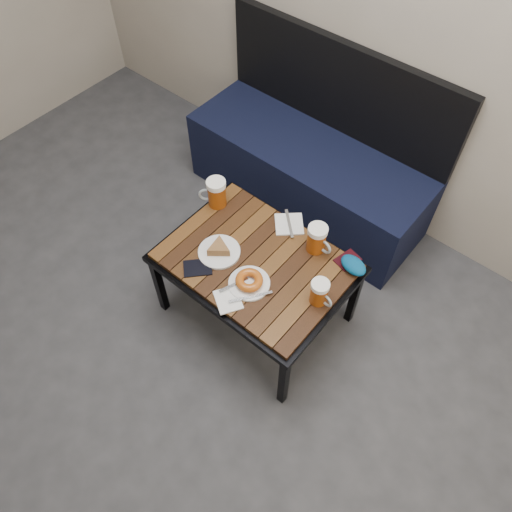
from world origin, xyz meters
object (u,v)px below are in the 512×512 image
Objects in this scene: bench at (310,168)px; knit_pouch at (353,265)px; beer_mug_left at (216,193)px; passport_navy at (198,268)px; cafe_table at (256,265)px; beer_mug_centre at (317,239)px; beer_mug_right at (320,292)px; plate_bagel at (249,282)px; passport_burgundy at (348,260)px; plate_pie at (219,250)px.

knit_pouch is at bearing -42.33° from bench.
beer_mug_left is 1.20× the size of passport_navy.
passport_navy is (0.19, -0.34, -0.07)m from beer_mug_left.
beer_mug_centre is at bearing 52.64° from cafe_table.
beer_mug_left reaches higher than beer_mug_right.
bench is 6.26× the size of plate_bagel.
passport_burgundy is at bearing 105.31° from beer_mug_right.
beer_mug_left is at bearing 148.58° from plate_bagel.
cafe_table is 0.15m from plate_bagel.
beer_mug_centre is 0.17m from passport_burgundy.
bench is at bearing 138.52° from passport_navy.
passport_burgundy is at bearing 35.55° from plate_pie.
knit_pouch is (0.02, 0.23, -0.04)m from beer_mug_right.
beer_mug_left is 0.50m from plate_bagel.
beer_mug_centre is at bearing 94.15° from passport_navy.
beer_mug_right is 1.15× the size of passport_burgundy.
beer_mug_right is at bearing 24.36° from plate_bagel.
passport_burgundy is (0.68, 0.12, -0.07)m from beer_mug_left.
beer_mug_right is at bearing -52.92° from bench.
passport_burgundy is 0.06m from knit_pouch.
cafe_table is 5.82× the size of beer_mug_centre.
beer_mug_right reaches higher than knit_pouch.
beer_mug_centre is (0.53, 0.08, -0.00)m from beer_mug_left.
beer_mug_centre is 0.27m from beer_mug_right.
passport_burgundy is (0.32, 0.26, 0.05)m from cafe_table.
cafe_table is at bearing -168.34° from beer_mug_right.
beer_mug_centre is at bearing -176.00° from knit_pouch.
beer_mug_right is at bearing 9.40° from plate_pie.
cafe_table is at bearing -119.95° from beer_mug_centre.
bench reaches higher than passport_navy.
beer_mug_left is at bearing 159.07° from cafe_table.
knit_pouch is (0.36, 0.23, 0.07)m from cafe_table.
passport_navy is at bearing -147.13° from beer_mug_right.
plate_bagel is (0.21, -0.04, -0.00)m from plate_pie.
bench reaches higher than knit_pouch.
bench reaches higher than passport_burgundy.
bench is 0.88m from knit_pouch.
beer_mug_left is 1.37× the size of passport_burgundy.
beer_mug_right reaches higher than plate_pie.
bench is at bearing -135.94° from beer_mug_left.
bench is 1.67× the size of cafe_table.
passport_burgundy is (-0.02, 0.25, -0.06)m from beer_mug_right.
beer_mug_left is at bearing -156.52° from passport_burgundy.
plate_bagel reaches higher than passport_burgundy.
plate_pie is 1.54× the size of passport_navy.
beer_mug_centre is 1.15× the size of passport_navy.
beer_mug_left is 1.17× the size of knit_pouch.
beer_mug_centre reaches higher than cafe_table.
plate_bagel is 1.75× the size of knit_pouch.
plate_bagel is at bearing 110.61° from beer_mug_left.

